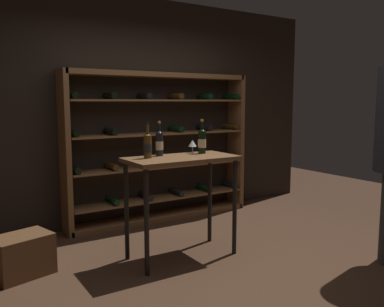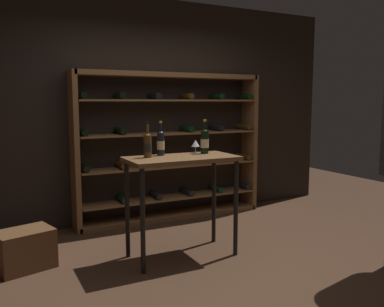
{
  "view_description": "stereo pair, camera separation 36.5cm",
  "coord_description": "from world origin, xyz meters",
  "px_view_note": "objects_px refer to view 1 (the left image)",
  "views": [
    {
      "loc": [
        -2.14,
        -2.93,
        1.52
      ],
      "look_at": [
        -0.07,
        0.32,
        1.03
      ],
      "focal_mm": 38.01,
      "sensor_mm": 36.0,
      "label": 1
    },
    {
      "loc": [
        -1.82,
        -3.11,
        1.52
      ],
      "look_at": [
        -0.07,
        0.32,
        1.03
      ],
      "focal_mm": 38.01,
      "sensor_mm": 36.0,
      "label": 2
    }
  ],
  "objects_px": {
    "wine_bottle_amber_reserve": "(148,145)",
    "wine_bottle_black_capsule": "(202,141)",
    "wine_glass_stemmed_right": "(192,144)",
    "wine_crate": "(22,255)",
    "wine_bottle_gold_foil": "(159,143)",
    "wine_rack": "(161,147)",
    "tasting_table": "(182,171)"
  },
  "relations": [
    {
      "from": "wine_crate",
      "to": "wine_bottle_black_capsule",
      "type": "distance_m",
      "value": 1.99
    },
    {
      "from": "wine_glass_stemmed_right",
      "to": "tasting_table",
      "type": "bearing_deg",
      "value": -141.54
    },
    {
      "from": "wine_crate",
      "to": "wine_glass_stemmed_right",
      "type": "xyz_separation_m",
      "value": [
        1.67,
        -0.17,
        0.91
      ]
    },
    {
      "from": "tasting_table",
      "to": "wine_glass_stemmed_right",
      "type": "relative_size",
      "value": 8.02
    },
    {
      "from": "wine_crate",
      "to": "wine_glass_stemmed_right",
      "type": "bearing_deg",
      "value": -5.73
    },
    {
      "from": "wine_bottle_gold_foil",
      "to": "wine_rack",
      "type": "bearing_deg",
      "value": 61.0
    },
    {
      "from": "wine_crate",
      "to": "wine_bottle_black_capsule",
      "type": "xyz_separation_m",
      "value": [
        1.73,
        -0.25,
        0.94
      ]
    },
    {
      "from": "wine_rack",
      "to": "wine_glass_stemmed_right",
      "type": "height_order",
      "value": "wine_rack"
    },
    {
      "from": "wine_glass_stemmed_right",
      "to": "wine_crate",
      "type": "bearing_deg",
      "value": 174.27
    },
    {
      "from": "wine_bottle_gold_foil",
      "to": "wine_glass_stemmed_right",
      "type": "bearing_deg",
      "value": 3.36
    },
    {
      "from": "wine_bottle_gold_foil",
      "to": "wine_glass_stemmed_right",
      "type": "height_order",
      "value": "wine_bottle_gold_foil"
    },
    {
      "from": "tasting_table",
      "to": "wine_glass_stemmed_right",
      "type": "bearing_deg",
      "value": 38.46
    },
    {
      "from": "wine_rack",
      "to": "tasting_table",
      "type": "xyz_separation_m",
      "value": [
        -0.46,
        -1.27,
        -0.09
      ]
    },
    {
      "from": "tasting_table",
      "to": "wine_glass_stemmed_right",
      "type": "xyz_separation_m",
      "value": [
        0.25,
        0.2,
        0.24
      ]
    },
    {
      "from": "wine_crate",
      "to": "wine_bottle_gold_foil",
      "type": "distance_m",
      "value": 1.59
    },
    {
      "from": "wine_rack",
      "to": "wine_bottle_gold_foil",
      "type": "height_order",
      "value": "wine_rack"
    },
    {
      "from": "wine_bottle_amber_reserve",
      "to": "tasting_table",
      "type": "bearing_deg",
      "value": -16.78
    },
    {
      "from": "wine_bottle_gold_foil",
      "to": "wine_bottle_black_capsule",
      "type": "bearing_deg",
      "value": -7.85
    },
    {
      "from": "wine_glass_stemmed_right",
      "to": "wine_rack",
      "type": "bearing_deg",
      "value": 79.01
    },
    {
      "from": "wine_crate",
      "to": "wine_bottle_amber_reserve",
      "type": "xyz_separation_m",
      "value": [
        1.1,
        -0.28,
        0.94
      ]
    },
    {
      "from": "wine_bottle_black_capsule",
      "to": "wine_glass_stemmed_right",
      "type": "relative_size",
      "value": 2.61
    },
    {
      "from": "wine_bottle_amber_reserve",
      "to": "wine_bottle_black_capsule",
      "type": "xyz_separation_m",
      "value": [
        0.63,
        0.02,
        0.01
      ]
    },
    {
      "from": "wine_bottle_black_capsule",
      "to": "tasting_table",
      "type": "bearing_deg",
      "value": -159.84
    },
    {
      "from": "wine_rack",
      "to": "wine_crate",
      "type": "xyz_separation_m",
      "value": [
        -1.88,
        -0.9,
        -0.76
      ]
    },
    {
      "from": "wine_rack",
      "to": "wine_bottle_black_capsule",
      "type": "bearing_deg",
      "value": -97.26
    },
    {
      "from": "wine_bottle_black_capsule",
      "to": "wine_glass_stemmed_right",
      "type": "height_order",
      "value": "wine_bottle_black_capsule"
    },
    {
      "from": "wine_crate",
      "to": "wine_bottle_amber_reserve",
      "type": "height_order",
      "value": "wine_bottle_amber_reserve"
    },
    {
      "from": "wine_rack",
      "to": "wine_bottle_black_capsule",
      "type": "relative_size",
      "value": 7.18
    },
    {
      "from": "wine_crate",
      "to": "wine_bottle_gold_foil",
      "type": "bearing_deg",
      "value": -8.53
    },
    {
      "from": "wine_crate",
      "to": "wine_bottle_gold_foil",
      "type": "height_order",
      "value": "wine_bottle_gold_foil"
    },
    {
      "from": "wine_bottle_black_capsule",
      "to": "wine_bottle_gold_foil",
      "type": "height_order",
      "value": "wine_bottle_black_capsule"
    },
    {
      "from": "wine_bottle_amber_reserve",
      "to": "wine_bottle_black_capsule",
      "type": "relative_size",
      "value": 0.98
    }
  ]
}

